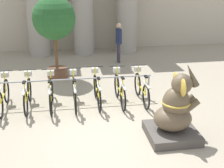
{
  "coord_description": "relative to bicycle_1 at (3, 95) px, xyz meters",
  "views": [
    {
      "loc": [
        -0.89,
        -6.43,
        3.7
      ],
      "look_at": [
        0.22,
        0.73,
        1.0
      ],
      "focal_mm": 50.0,
      "sensor_mm": 36.0,
      "label": 1
    }
  ],
  "objects": [
    {
      "name": "bicycle_5",
      "position": [
        2.6,
        0.01,
        0.0
      ],
      "size": [
        0.48,
        1.74,
        0.99
      ],
      "color": "black",
      "rests_on": "ground_plane"
    },
    {
      "name": "ground_plane",
      "position": [
        2.63,
        -1.86,
        -0.41
      ],
      "size": [
        60.0,
        60.0,
        0.0
      ],
      "primitive_type": "plane",
      "color": "#9E937F"
    },
    {
      "name": "bicycle_3",
      "position": [
        1.3,
        -0.04,
        0.0
      ],
      "size": [
        0.48,
        1.74,
        0.99
      ],
      "color": "black",
      "rests_on": "ground_plane"
    },
    {
      "name": "bicycle_4",
      "position": [
        1.95,
        -0.05,
        0.0
      ],
      "size": [
        0.48,
        1.74,
        0.99
      ],
      "color": "black",
      "rests_on": "ground_plane"
    },
    {
      "name": "person_pedestrian",
      "position": [
        3.94,
        4.07,
        0.56
      ],
      "size": [
        0.22,
        0.47,
        1.63
      ],
      "color": "#383342",
      "rests_on": "ground_plane"
    },
    {
      "name": "elephant_statue",
      "position": [
        4.13,
        -2.19,
        0.19
      ],
      "size": [
        1.13,
        1.13,
        1.81
      ],
      "color": "#4C4742",
      "rests_on": "ground_plane"
    },
    {
      "name": "bicycle_7",
      "position": [
        3.89,
        -0.04,
        0.0
      ],
      "size": [
        0.48,
        1.74,
        0.99
      ],
      "color": "black",
      "rests_on": "ground_plane"
    },
    {
      "name": "bike_rack",
      "position": [
        1.62,
        0.09,
        0.22
      ],
      "size": [
        5.14,
        0.05,
        0.77
      ],
      "color": "gray",
      "rests_on": "ground_plane"
    },
    {
      "name": "potted_tree",
      "position": [
        1.43,
        2.54,
        1.59
      ],
      "size": [
        1.47,
        1.47,
        2.85
      ],
      "color": "brown",
      "rests_on": "ground_plane"
    },
    {
      "name": "bicycle_1",
      "position": [
        0.0,
        0.0,
        0.0
      ],
      "size": [
        0.48,
        1.74,
        0.99
      ],
      "color": "black",
      "rests_on": "ground_plane"
    },
    {
      "name": "bicycle_2",
      "position": [
        0.65,
        0.01,
        0.0
      ],
      "size": [
        0.48,
        1.74,
        0.99
      ],
      "color": "black",
      "rests_on": "ground_plane"
    },
    {
      "name": "bicycle_6",
      "position": [
        3.24,
        -0.05,
        0.0
      ],
      "size": [
        0.48,
        1.74,
        0.99
      ],
      "color": "black",
      "rests_on": "ground_plane"
    }
  ]
}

